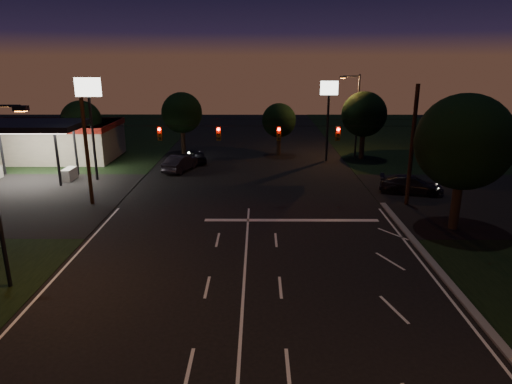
{
  "coord_description": "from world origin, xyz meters",
  "views": [
    {
      "loc": [
        0.72,
        -18.09,
        10.91
      ],
      "look_at": [
        0.57,
        8.29,
        3.0
      ],
      "focal_mm": 32.0,
      "sensor_mm": 36.0,
      "label": 1
    }
  ],
  "objects_px": {
    "car_oncoming_b": "(180,163)",
    "car_cross": "(411,185)",
    "tree_right_near": "(463,143)",
    "utility_pole_right": "(406,205)",
    "car_oncoming_a": "(197,157)"
  },
  "relations": [
    {
      "from": "utility_pole_right",
      "to": "car_oncoming_b",
      "type": "xyz_separation_m",
      "value": [
        -18.96,
        10.53,
        0.79
      ]
    },
    {
      "from": "car_oncoming_a",
      "to": "car_oncoming_b",
      "type": "bearing_deg",
      "value": 54.89
    },
    {
      "from": "utility_pole_right",
      "to": "tree_right_near",
      "type": "bearing_deg",
      "value": -72.47
    },
    {
      "from": "car_oncoming_b",
      "to": "car_cross",
      "type": "relative_size",
      "value": 0.94
    },
    {
      "from": "car_oncoming_b",
      "to": "car_cross",
      "type": "bearing_deg",
      "value": 178.28
    },
    {
      "from": "car_oncoming_a",
      "to": "car_cross",
      "type": "height_order",
      "value": "car_cross"
    },
    {
      "from": "car_oncoming_a",
      "to": "car_cross",
      "type": "relative_size",
      "value": 0.75
    },
    {
      "from": "tree_right_near",
      "to": "utility_pole_right",
      "type": "bearing_deg",
      "value": 107.53
    },
    {
      "from": "car_oncoming_a",
      "to": "tree_right_near",
      "type": "bearing_deg",
      "value": 118.3
    },
    {
      "from": "utility_pole_right",
      "to": "tree_right_near",
      "type": "distance_m",
      "value": 7.61
    },
    {
      "from": "car_oncoming_a",
      "to": "car_cross",
      "type": "bearing_deg",
      "value": 132.44
    },
    {
      "from": "car_oncoming_b",
      "to": "tree_right_near",
      "type": "bearing_deg",
      "value": 161.84
    },
    {
      "from": "car_oncoming_a",
      "to": "car_oncoming_b",
      "type": "distance_m",
      "value": 3.84
    },
    {
      "from": "tree_right_near",
      "to": "car_oncoming_b",
      "type": "distance_m",
      "value": 26.07
    },
    {
      "from": "tree_right_near",
      "to": "car_cross",
      "type": "height_order",
      "value": "tree_right_near"
    }
  ]
}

